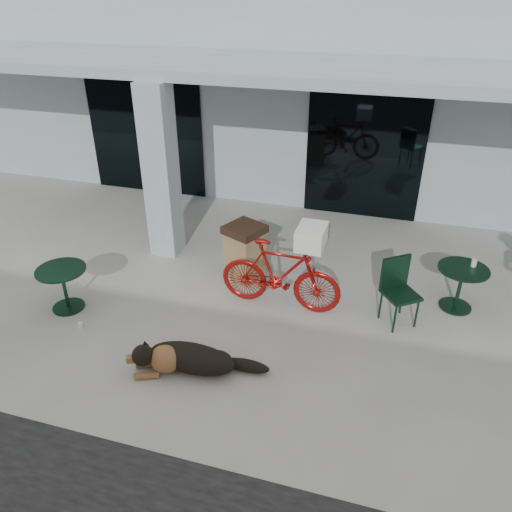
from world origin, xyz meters
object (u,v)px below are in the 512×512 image
(bicycle, at_px, (280,275))
(dog, at_px, (192,357))
(cafe_table_near, at_px, (65,289))
(cafe_chair_far_a, at_px, (401,294))
(trash_receptacle, at_px, (245,252))
(cafe_table_far, at_px, (459,288))

(bicycle, height_order, dog, bicycle)
(cafe_table_near, xyz_separation_m, cafe_chair_far_a, (5.01, 1.08, 0.16))
(cafe_chair_far_a, height_order, trash_receptacle, cafe_chair_far_a)
(cafe_table_far, relative_size, cafe_chair_far_a, 0.74)
(cafe_chair_far_a, bearing_deg, dog, 179.31)
(trash_receptacle, bearing_deg, cafe_table_near, -145.15)
(cafe_table_near, bearing_deg, cafe_table_far, 16.51)
(bicycle, bearing_deg, cafe_table_far, -73.21)
(cafe_table_near, relative_size, cafe_table_far, 0.99)
(cafe_table_near, bearing_deg, cafe_chair_far_a, 12.11)
(cafe_chair_far_a, bearing_deg, bicycle, 145.72)
(bicycle, distance_m, cafe_chair_far_a, 1.82)
(dog, relative_size, cafe_table_near, 1.81)
(dog, distance_m, trash_receptacle, 2.47)
(dog, distance_m, cafe_table_far, 4.27)
(bicycle, relative_size, dog, 1.39)
(cafe_table_near, distance_m, trash_receptacle, 2.94)
(cafe_table_far, bearing_deg, trash_receptacle, -178.91)
(cafe_table_far, distance_m, trash_receptacle, 3.48)
(trash_receptacle, bearing_deg, bicycle, -40.69)
(dog, height_order, cafe_table_far, cafe_table_far)
(cafe_table_near, bearing_deg, trash_receptacle, 34.85)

